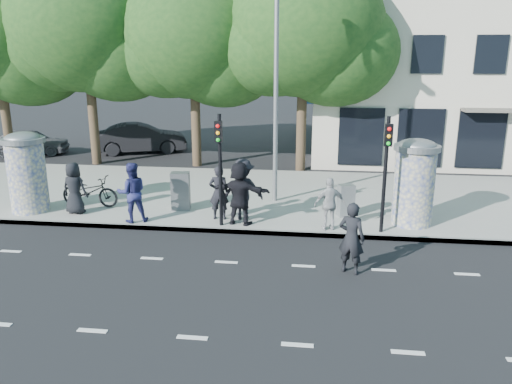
# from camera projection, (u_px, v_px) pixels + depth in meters

# --- Properties ---
(ground) EXTENTS (120.00, 120.00, 0.00)m
(ground) POSITION_uv_depth(u_px,v_px,m) (215.00, 286.00, 11.60)
(ground) COLOR black
(ground) RESTS_ON ground
(sidewalk) EXTENTS (40.00, 8.00, 0.15)m
(sidewalk) POSITION_uv_depth(u_px,v_px,m) (255.00, 196.00, 18.76)
(sidewalk) COLOR gray
(sidewalk) RESTS_ON ground
(curb) EXTENTS (40.00, 0.10, 0.16)m
(curb) POSITION_uv_depth(u_px,v_px,m) (239.00, 231.00, 14.98)
(curb) COLOR slate
(curb) RESTS_ON ground
(lane_dash_near) EXTENTS (32.00, 0.12, 0.01)m
(lane_dash_near) POSITION_uv_depth(u_px,v_px,m) (192.00, 338.00, 9.50)
(lane_dash_near) COLOR silver
(lane_dash_near) RESTS_ON ground
(lane_dash_far) EXTENTS (32.00, 0.12, 0.01)m
(lane_dash_far) POSITION_uv_depth(u_px,v_px,m) (226.00, 262.00, 12.94)
(lane_dash_far) COLOR silver
(lane_dash_far) RESTS_ON ground
(ad_column_left) EXTENTS (1.36, 1.36, 2.65)m
(ad_column_left) POSITION_uv_depth(u_px,v_px,m) (27.00, 170.00, 16.35)
(ad_column_left) COLOR beige
(ad_column_left) RESTS_ON sidewalk
(ad_column_right) EXTENTS (1.36, 1.36, 2.65)m
(ad_column_right) POSITION_uv_depth(u_px,v_px,m) (414.00, 180.00, 15.07)
(ad_column_right) COLOR beige
(ad_column_right) RESTS_ON sidewalk
(traffic_pole_near) EXTENTS (0.22, 0.31, 3.40)m
(traffic_pole_near) POSITION_uv_depth(u_px,v_px,m) (220.00, 159.00, 14.71)
(traffic_pole_near) COLOR black
(traffic_pole_near) RESTS_ON sidewalk
(traffic_pole_far) EXTENTS (0.22, 0.31, 3.40)m
(traffic_pole_far) POSITION_uv_depth(u_px,v_px,m) (386.00, 163.00, 14.14)
(traffic_pole_far) COLOR black
(traffic_pole_far) RESTS_ON sidewalk
(street_lamp) EXTENTS (0.25, 0.93, 8.00)m
(street_lamp) POSITION_uv_depth(u_px,v_px,m) (276.00, 67.00, 16.57)
(street_lamp) COLOR slate
(street_lamp) RESTS_ON sidewalk
(tree_mid_left) EXTENTS (7.20, 7.20, 9.57)m
(tree_mid_left) POSITION_uv_depth(u_px,v_px,m) (85.00, 25.00, 22.83)
(tree_mid_left) COLOR #38281C
(tree_mid_left) RESTS_ON ground
(tree_near_left) EXTENTS (6.80, 6.80, 8.97)m
(tree_near_left) POSITION_uv_depth(u_px,v_px,m) (193.00, 35.00, 22.54)
(tree_near_left) COLOR #38281C
(tree_near_left) RESTS_ON ground
(tree_center) EXTENTS (7.00, 7.00, 9.30)m
(tree_center) POSITION_uv_depth(u_px,v_px,m) (304.00, 28.00, 21.50)
(tree_center) COLOR #38281C
(tree_center) RESTS_ON ground
(building) EXTENTS (20.30, 15.85, 12.00)m
(building) POSITION_uv_depth(u_px,v_px,m) (497.00, 39.00, 27.69)
(building) COLOR beige
(building) RESTS_ON ground
(ped_a) EXTENTS (0.89, 0.64, 1.70)m
(ped_a) POSITION_uv_depth(u_px,v_px,m) (74.00, 188.00, 16.22)
(ped_a) COLOR black
(ped_a) RESTS_ON sidewalk
(ped_b) EXTENTS (0.66, 0.46, 1.72)m
(ped_b) POSITION_uv_depth(u_px,v_px,m) (219.00, 193.00, 15.67)
(ped_b) COLOR black
(ped_b) RESTS_ON sidewalk
(ped_c) EXTENTS (1.12, 1.01, 1.88)m
(ped_c) POSITION_uv_depth(u_px,v_px,m) (132.00, 192.00, 15.40)
(ped_c) COLOR navy
(ped_c) RESTS_ON sidewalk
(ped_d) EXTENTS (1.34, 0.89, 1.94)m
(ped_d) POSITION_uv_depth(u_px,v_px,m) (243.00, 189.00, 15.67)
(ped_d) COLOR black
(ped_d) RESTS_ON sidewalk
(ped_e) EXTENTS (1.04, 0.76, 1.59)m
(ped_e) POSITION_uv_depth(u_px,v_px,m) (330.00, 204.00, 14.72)
(ped_e) COLOR #A5A5A8
(ped_e) RESTS_ON sidewalk
(ped_f) EXTENTS (1.91, 0.99, 1.96)m
(ped_f) POSITION_uv_depth(u_px,v_px,m) (240.00, 193.00, 15.16)
(ped_f) COLOR black
(ped_f) RESTS_ON sidewalk
(man_road) EXTENTS (0.78, 0.66, 1.81)m
(man_road) POSITION_uv_depth(u_px,v_px,m) (351.00, 238.00, 12.11)
(man_road) COLOR black
(man_road) RESTS_ON ground
(bicycle) EXTENTS (0.82, 2.06, 1.06)m
(bicycle) POSITION_uv_depth(u_px,v_px,m) (90.00, 191.00, 17.07)
(bicycle) COLOR black
(bicycle) RESTS_ON sidewalk
(cabinet_left) EXTENTS (0.66, 0.52, 1.27)m
(cabinet_left) POSITION_uv_depth(u_px,v_px,m) (181.00, 191.00, 16.71)
(cabinet_left) COLOR slate
(cabinet_left) RESTS_ON sidewalk
(cabinet_right) EXTENTS (0.59, 0.50, 1.04)m
(cabinet_right) POSITION_uv_depth(u_px,v_px,m) (346.00, 200.00, 16.04)
(cabinet_right) COLOR gray
(cabinet_right) RESTS_ON sidewalk
(car_left) EXTENTS (2.50, 4.31, 1.38)m
(car_left) POSITION_uv_depth(u_px,v_px,m) (29.00, 142.00, 26.67)
(car_left) COLOR #515257
(car_left) RESTS_ON ground
(car_mid) EXTENTS (3.29, 5.15, 1.60)m
(car_mid) POSITION_uv_depth(u_px,v_px,m) (141.00, 138.00, 27.07)
(car_mid) COLOR black
(car_mid) RESTS_ON ground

